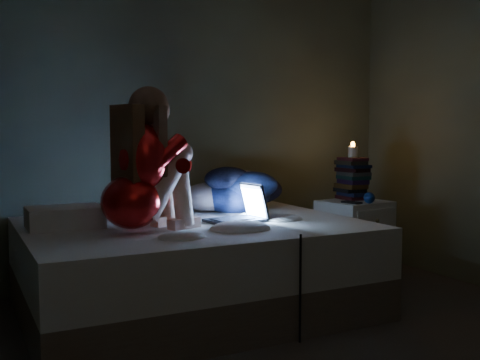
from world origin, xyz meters
TOP-DOWN VIEW (x-y plane):
  - wall_back at (0.00, 1.91)m, footprint 3.60×0.02m
  - bed at (-0.22, 1.10)m, footprint 1.98×1.48m
  - pillow at (-0.95, 1.26)m, footprint 0.42×0.30m
  - woman at (-0.66, 0.89)m, footprint 0.58×0.47m
  - laptop at (0.01, 0.99)m, footprint 0.37×0.28m
  - clothes_pile at (0.24, 1.45)m, footprint 0.59×0.50m
  - nightstand at (1.09, 1.20)m, footprint 0.49×0.45m
  - book_stack at (1.14, 1.29)m, footprint 0.19×0.25m
  - candle at (1.14, 1.29)m, footprint 0.07×0.07m
  - phone at (0.97, 1.11)m, footprint 0.08×0.14m
  - blue_orb at (1.06, 1.03)m, footprint 0.08×0.08m

SIDE VIEW (x-z plane):
  - bed at x=-0.22m, z-range 0.00..0.54m
  - nightstand at x=1.09m, z-range 0.00..0.59m
  - phone at x=0.97m, z-range 0.59..0.61m
  - pillow at x=-0.95m, z-range 0.54..0.66m
  - blue_orb at x=1.06m, z-range 0.59..0.67m
  - laptop at x=0.01m, z-range 0.54..0.79m
  - clothes_pile at x=0.24m, z-range 0.54..0.87m
  - book_stack at x=1.14m, z-range 0.59..0.90m
  - candle at x=1.14m, z-range 0.90..0.98m
  - woman at x=-0.66m, z-range 0.54..1.35m
  - wall_back at x=0.00m, z-range 0.00..2.60m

